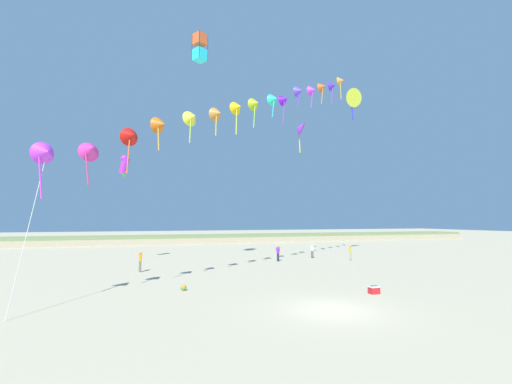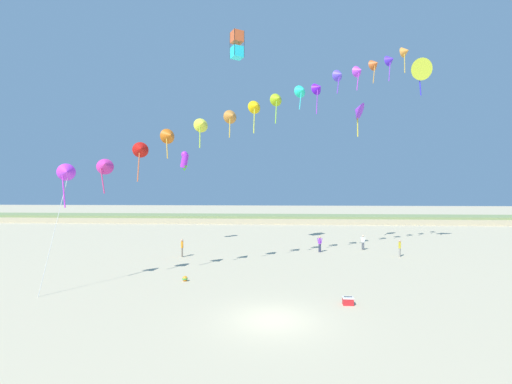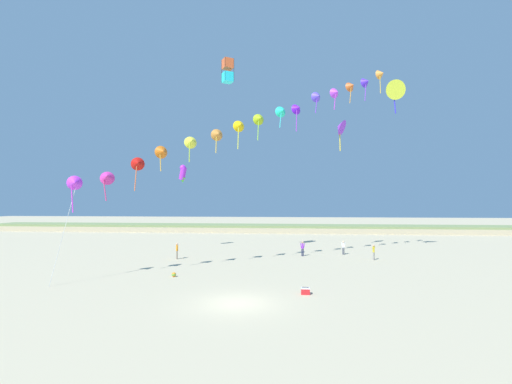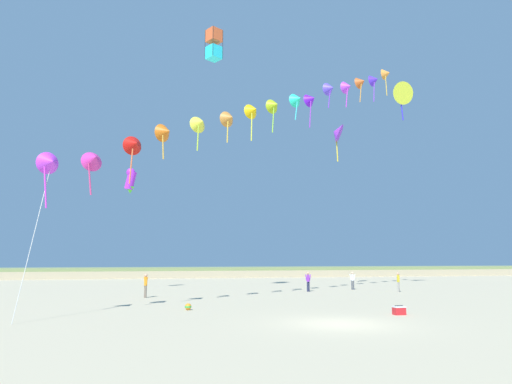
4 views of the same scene
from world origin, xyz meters
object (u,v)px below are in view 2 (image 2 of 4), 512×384
large_kite_high_solo (184,160)px  beach_cooler (348,301)px  person_near_left (400,247)px  person_near_right (363,241)px  person_far_left (320,243)px  large_kite_mid_trail (420,70)px  person_mid_center (182,247)px  large_kite_low_lead (237,45)px  large_kite_outer_drift (358,111)px  beach_ball (185,279)px

large_kite_high_solo → beach_cooler: size_ratio=3.99×
person_near_left → person_near_right: person_near_left is taller
person_near_left → person_near_right: bearing=125.1°
person_far_left → large_kite_mid_trail: 21.17m
person_near_left → person_mid_center: size_ratio=0.95×
large_kite_low_lead → large_kite_high_solo: bearing=142.4°
large_kite_low_lead → large_kite_outer_drift: size_ratio=0.65×
large_kite_mid_trail → large_kite_high_solo: bearing=175.7°
large_kite_high_solo → beach_ball: bearing=-74.6°
person_mid_center → beach_ball: 8.77m
person_mid_center → person_far_left: person_mid_center is taller
person_near_right → beach_cooler: 18.15m
person_near_left → beach_ball: bearing=-151.6°
beach_ball → person_far_left: bearing=47.5°
person_near_left → large_kite_low_lead: 25.14m
large_kite_mid_trail → person_mid_center: bearing=-166.6°
person_near_left → large_kite_high_solo: bearing=164.0°
large_kite_low_lead → person_far_left: bearing=5.7°
large_kite_outer_drift → person_near_left: bearing=-71.7°
person_mid_center → large_kite_outer_drift: size_ratio=0.41×
large_kite_low_lead → large_kite_outer_drift: large_kite_low_lead is taller
person_near_left → large_kite_outer_drift: (-2.30, 6.93, 14.41)m
large_kite_outer_drift → large_kite_mid_trail: bearing=-23.0°
large_kite_high_solo → person_near_right: bearing=-8.1°
beach_cooler → person_near_left: bearing=61.2°
person_far_left → large_kite_low_lead: 21.46m
large_kite_high_solo → beach_ball: 19.14m
person_mid_center → person_far_left: bearing=13.9°
person_mid_center → large_kite_outer_drift: large_kite_outer_drift is taller
person_near_right → large_kite_mid_trail: large_kite_mid_trail is taller
person_near_left → person_far_left: bearing=164.6°
person_near_right → beach_cooler: (-5.10, -17.40, -0.69)m
person_near_left → beach_cooler: person_near_left is taller
person_near_left → person_far_left: size_ratio=0.98×
large_kite_mid_trail → beach_cooler: size_ratio=6.83×
large_kite_mid_trail → large_kite_low_lead: bearing=-170.3°
large_kite_outer_drift → large_kite_low_lead: bearing=-156.3°
large_kite_mid_trail → beach_ball: bearing=-146.7°
large_kite_low_lead → large_kite_high_solo: 13.91m
person_near_right → large_kite_outer_drift: large_kite_outer_drift is taller
person_near_right → large_kite_low_lead: bearing=-169.5°
person_near_left → beach_ball: size_ratio=4.43×
large_kite_high_solo → beach_cooler: (14.62, -20.20, -9.52)m
beach_cooler → beach_ball: size_ratio=1.59×
beach_cooler → beach_ball: 11.04m
person_near_left → large_kite_mid_trail: large_kite_mid_trail is taller
person_mid_center → beach_cooler: (12.75, -12.56, -0.76)m
person_near_right → large_kite_low_lead: 23.80m
large_kite_low_lead → large_kite_mid_trail: large_kite_low_lead is taller
beach_ball → person_near_right: bearing=40.8°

